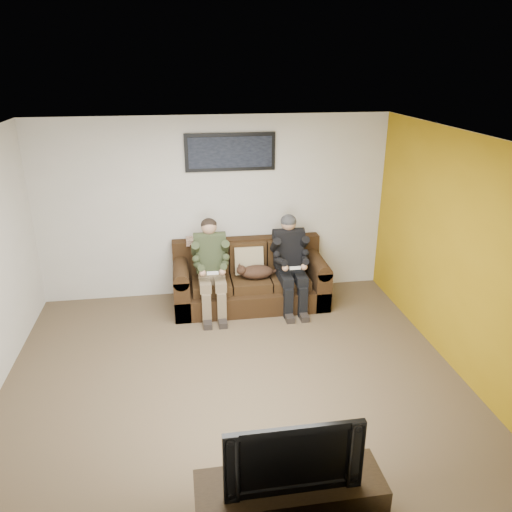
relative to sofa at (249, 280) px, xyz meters
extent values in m
plane|color=brown|center=(-0.43, -1.83, -0.33)|extent=(5.00, 5.00, 0.00)
plane|color=silver|center=(-0.43, -1.83, 2.27)|extent=(5.00, 5.00, 0.00)
plane|color=beige|center=(-0.43, 0.42, 0.97)|extent=(5.00, 0.00, 5.00)
plane|color=beige|center=(-0.43, -4.08, 0.97)|extent=(5.00, 0.00, 5.00)
plane|color=beige|center=(2.07, -1.83, 0.97)|extent=(0.00, 4.50, 4.50)
plane|color=#AA8211|center=(2.06, -1.83, 0.97)|extent=(0.00, 4.50, 4.50)
cube|color=black|center=(0.00, -0.08, -0.18)|extent=(2.14, 0.93, 0.29)
cube|color=black|center=(0.00, 0.29, 0.25)|extent=(2.14, 0.19, 0.58)
cube|color=black|center=(-0.96, -0.08, -0.04)|extent=(0.21, 0.93, 0.58)
cube|color=black|center=(0.96, -0.08, -0.04)|extent=(0.21, 0.93, 0.58)
cylinder|color=black|center=(-0.96, -0.08, 0.25)|extent=(0.21, 0.93, 0.21)
cylinder|color=black|center=(0.96, -0.08, 0.25)|extent=(0.21, 0.93, 0.21)
cube|color=#362210|center=(-0.55, -0.13, 0.03)|extent=(0.53, 0.58, 0.14)
cube|color=#362210|center=(-0.55, 0.15, 0.31)|extent=(0.53, 0.14, 0.43)
cube|color=#362210|center=(0.00, -0.13, 0.03)|extent=(0.53, 0.58, 0.14)
cube|color=#362210|center=(0.00, 0.15, 0.31)|extent=(0.53, 0.14, 0.43)
cube|color=#362210|center=(0.55, -0.13, 0.03)|extent=(0.53, 0.58, 0.14)
cube|color=#362210|center=(0.55, 0.15, 0.31)|extent=(0.53, 0.14, 0.43)
cube|color=tan|center=(0.00, 0.04, 0.29)|extent=(0.41, 0.20, 0.41)
cube|color=#C0A48D|center=(-0.65, 0.27, 0.55)|extent=(0.44, 0.21, 0.08)
cube|color=#736148|center=(-0.55, -0.15, 0.17)|extent=(0.36, 0.30, 0.14)
cube|color=#313922|center=(-0.55, -0.05, 0.47)|extent=(0.40, 0.30, 0.53)
cylinder|color=#313922|center=(-0.55, -0.03, 0.68)|extent=(0.44, 0.18, 0.18)
sphere|color=tan|center=(-0.55, -0.01, 0.84)|extent=(0.21, 0.21, 0.21)
cube|color=#736148|center=(-0.65, -0.35, 0.16)|extent=(0.15, 0.42, 0.13)
cube|color=#736148|center=(-0.45, -0.35, 0.16)|extent=(0.15, 0.42, 0.13)
cube|color=#736148|center=(-0.65, -0.55, -0.12)|extent=(0.12, 0.13, 0.43)
cube|color=#736148|center=(-0.45, -0.55, -0.12)|extent=(0.12, 0.13, 0.43)
cube|color=black|center=(-0.65, -0.63, -0.29)|extent=(0.11, 0.26, 0.08)
cube|color=black|center=(-0.45, -0.63, -0.29)|extent=(0.11, 0.26, 0.08)
cylinder|color=#313922|center=(-0.75, -0.12, 0.57)|extent=(0.11, 0.30, 0.28)
cylinder|color=#313922|center=(-0.35, -0.12, 0.57)|extent=(0.11, 0.30, 0.28)
cylinder|color=#313922|center=(-0.72, -0.34, 0.41)|extent=(0.14, 0.32, 0.15)
cylinder|color=#313922|center=(-0.38, -0.34, 0.41)|extent=(0.14, 0.32, 0.15)
sphere|color=tan|center=(-0.68, -0.46, 0.36)|extent=(0.09, 0.09, 0.09)
sphere|color=tan|center=(-0.42, -0.46, 0.36)|extent=(0.09, 0.09, 0.09)
cube|color=white|center=(-0.55, -0.48, 0.36)|extent=(0.15, 0.04, 0.03)
ellipsoid|color=black|center=(-0.55, 0.00, 0.87)|extent=(0.22, 0.22, 0.17)
cube|color=black|center=(0.55, -0.15, 0.17)|extent=(0.36, 0.30, 0.14)
cube|color=black|center=(0.55, -0.05, 0.47)|extent=(0.40, 0.30, 0.53)
cylinder|color=black|center=(0.55, -0.03, 0.68)|extent=(0.44, 0.18, 0.18)
sphere|color=tan|center=(0.55, -0.01, 0.84)|extent=(0.21, 0.21, 0.21)
cube|color=black|center=(0.45, -0.35, 0.16)|extent=(0.15, 0.42, 0.13)
cube|color=black|center=(0.65, -0.35, 0.16)|extent=(0.15, 0.42, 0.13)
cube|color=black|center=(0.45, -0.55, -0.12)|extent=(0.12, 0.13, 0.43)
cube|color=black|center=(0.65, -0.55, -0.12)|extent=(0.12, 0.13, 0.43)
cube|color=black|center=(0.45, -0.63, -0.29)|extent=(0.11, 0.26, 0.08)
cube|color=black|center=(0.65, -0.63, -0.29)|extent=(0.11, 0.26, 0.08)
cylinder|color=black|center=(0.35, -0.12, 0.57)|extent=(0.11, 0.30, 0.28)
cylinder|color=black|center=(0.75, -0.12, 0.57)|extent=(0.11, 0.30, 0.28)
cylinder|color=black|center=(0.38, -0.34, 0.41)|extent=(0.14, 0.32, 0.15)
cylinder|color=black|center=(0.72, -0.34, 0.41)|extent=(0.14, 0.32, 0.15)
sphere|color=tan|center=(0.42, -0.46, 0.36)|extent=(0.09, 0.09, 0.09)
sphere|color=tan|center=(0.68, -0.46, 0.36)|extent=(0.09, 0.09, 0.09)
cube|color=white|center=(0.55, -0.48, 0.36)|extent=(0.15, 0.04, 0.03)
ellipsoid|color=black|center=(0.55, -0.01, 0.87)|extent=(0.22, 0.22, 0.19)
ellipsoid|color=#492C1C|center=(0.08, -0.16, 0.19)|extent=(0.47, 0.26, 0.19)
sphere|color=#492C1C|center=(-0.14, -0.19, 0.25)|extent=(0.14, 0.14, 0.14)
cone|color=#492C1C|center=(-0.16, -0.23, 0.32)|extent=(0.04, 0.04, 0.04)
cone|color=#492C1C|center=(-0.16, -0.16, 0.32)|extent=(0.04, 0.04, 0.04)
cylinder|color=#492C1C|center=(0.32, -0.11, 0.16)|extent=(0.26, 0.13, 0.08)
cube|color=black|center=(-0.20, 0.39, 1.77)|extent=(1.25, 0.04, 0.52)
cube|color=black|center=(-0.20, 0.37, 1.77)|extent=(1.15, 0.01, 0.42)
cube|color=black|center=(-0.24, -3.78, -0.11)|extent=(1.39, 0.45, 0.44)
imported|color=black|center=(-0.24, -3.78, 0.39)|extent=(0.99, 0.14, 0.57)
camera|label=1|loc=(-0.91, -6.47, 2.96)|focal=35.00mm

